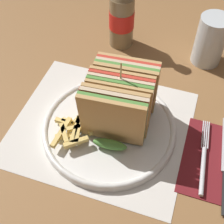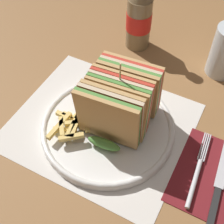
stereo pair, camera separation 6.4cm
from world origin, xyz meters
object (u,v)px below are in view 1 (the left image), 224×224
at_px(glass_near, 210,43).
at_px(plate_main, 109,128).
at_px(fork, 203,163).
at_px(club_sandwich, 120,102).
at_px(coke_bottle_near, 122,12).

bearing_deg(glass_near, plate_main, -119.20).
distance_m(fork, glass_near, 0.31).
height_order(plate_main, club_sandwich, club_sandwich).
bearing_deg(fork, plate_main, 170.12).
distance_m(coke_bottle_near, glass_near, 0.23).
relative_size(coke_bottle_near, glass_near, 1.76).
height_order(club_sandwich, glass_near, club_sandwich).
bearing_deg(glass_near, club_sandwich, -118.25).
bearing_deg(plate_main, fork, -5.57).
xyz_separation_m(coke_bottle_near, glass_near, (0.23, 0.00, -0.04)).
bearing_deg(fork, coke_bottle_near, 126.35).
bearing_deg(glass_near, coke_bottle_near, -179.61).
distance_m(plate_main, coke_bottle_near, 0.31).
distance_m(club_sandwich, fork, 0.20).
relative_size(plate_main, fork, 1.62).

